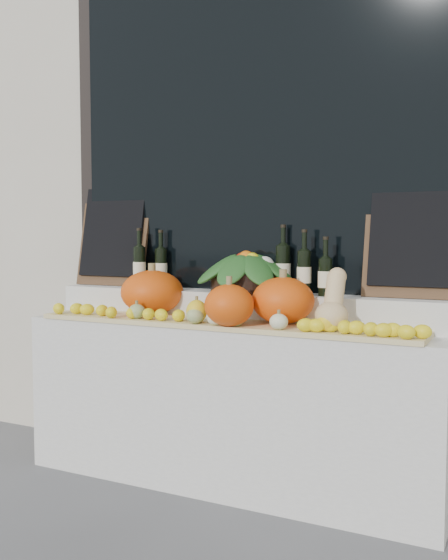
{
  "coord_description": "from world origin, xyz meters",
  "views": [
    {
      "loc": [
        1.44,
        -1.48,
        1.35
      ],
      "look_at": [
        0.0,
        1.45,
        1.12
      ],
      "focal_mm": 40.0,
      "sensor_mm": 36.0,
      "label": 1
    }
  ],
  "objects_px": {
    "wine_bottle_tall": "(283,269)",
    "produce_bowl": "(246,271)",
    "pumpkin_left": "(152,292)",
    "butternut_squash": "(333,305)",
    "pumpkin_right": "(283,300)"
  },
  "relations": [
    {
      "from": "pumpkin_right",
      "to": "wine_bottle_tall",
      "type": "bearing_deg",
      "value": 111.08
    },
    {
      "from": "pumpkin_left",
      "to": "pumpkin_right",
      "type": "height_order",
      "value": "pumpkin_left"
    },
    {
      "from": "pumpkin_right",
      "to": "wine_bottle_tall",
      "type": "relative_size",
      "value": 0.86
    },
    {
      "from": "produce_bowl",
      "to": "wine_bottle_tall",
      "type": "bearing_deg",
      "value": 14.15
    },
    {
      "from": "pumpkin_right",
      "to": "wine_bottle_tall",
      "type": "distance_m",
      "value": 0.29
    },
    {
      "from": "pumpkin_left",
      "to": "wine_bottle_tall",
      "type": "bearing_deg",
      "value": 14.77
    },
    {
      "from": "produce_bowl",
      "to": "pumpkin_left",
      "type": "bearing_deg",
      "value": -165.0
    },
    {
      "from": "butternut_squash",
      "to": "wine_bottle_tall",
      "type": "relative_size",
      "value": 0.79
    },
    {
      "from": "produce_bowl",
      "to": "butternut_squash",
      "type": "bearing_deg",
      "value": -25.82
    },
    {
      "from": "pumpkin_left",
      "to": "wine_bottle_tall",
      "type": "height_order",
      "value": "wine_bottle_tall"
    },
    {
      "from": "butternut_squash",
      "to": "wine_bottle_tall",
      "type": "height_order",
      "value": "wine_bottle_tall"
    },
    {
      "from": "produce_bowl",
      "to": "pumpkin_right",
      "type": "bearing_deg",
      "value": -32.2
    },
    {
      "from": "produce_bowl",
      "to": "wine_bottle_tall",
      "type": "height_order",
      "value": "wine_bottle_tall"
    },
    {
      "from": "wine_bottle_tall",
      "to": "produce_bowl",
      "type": "bearing_deg",
      "value": -165.85
    },
    {
      "from": "pumpkin_right",
      "to": "butternut_squash",
      "type": "bearing_deg",
      "value": -18.77
    }
  ]
}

